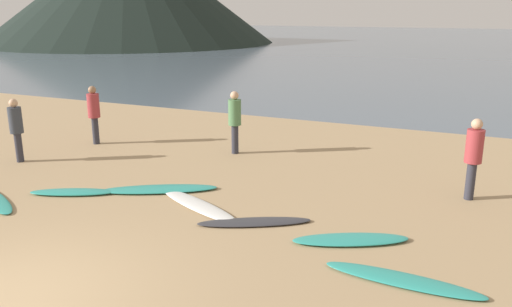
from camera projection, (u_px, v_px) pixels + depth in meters
ground_plane at (271, 146)px, 16.09m from camera, size 120.00×120.00×0.20m
ocean_water at (439, 42)px, 63.21m from camera, size 140.00×100.00×0.01m
surfboard_1 at (73, 192)px, 11.64m from camera, size 1.91×1.21×0.10m
surfboard_2 at (159, 189)px, 11.83m from camera, size 2.60×1.83×0.09m
surfboard_3 at (198, 205)px, 10.89m from camera, size 2.55×1.53×0.08m
surfboard_4 at (254, 222)px, 10.04m from camera, size 2.15×1.48×0.07m
surfboard_5 at (351, 239)px, 9.26m from camera, size 2.12×1.44×0.09m
surfboard_6 at (403, 280)px, 7.89m from camera, size 2.45×0.59×0.08m
person_0 at (474, 152)px, 11.07m from camera, size 0.36×0.36×1.79m
person_1 at (94, 110)px, 15.70m from camera, size 0.36×0.36×1.78m
person_2 at (235, 117)px, 14.64m from camera, size 0.36×0.36×1.80m
person_3 at (16, 125)px, 13.84m from camera, size 0.35×0.35×1.73m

